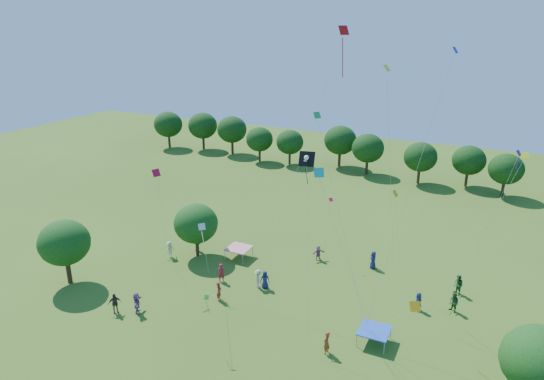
{
  "coord_description": "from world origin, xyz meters",
  "views": [
    {
      "loc": [
        14.2,
        -15.37,
        22.51
      ],
      "look_at": [
        0.0,
        14.0,
        11.0
      ],
      "focal_mm": 32.0,
      "sensor_mm": 36.0,
      "label": 1
    }
  ],
  "objects": [
    {
      "name": "near_tree_west",
      "position": [
        -19.08,
        11.43,
        3.97
      ],
      "size": [
        4.49,
        4.49,
        6.0
      ],
      "color": "#422B19",
      "rests_on": "ground"
    },
    {
      "name": "crowd_person_9",
      "position": [
        -13.96,
        19.39,
        0.85
      ],
      "size": [
        0.78,
        1.2,
        1.7
      ],
      "primitive_type": "imported",
      "rotation": [
        0.0,
        0.0,
        4.45
      ],
      "color": "beige",
      "rests_on": "ground"
    },
    {
      "name": "small_kite_11",
      "position": [
        -3.1,
        10.0,
        3.44
      ],
      "size": [
        2.36,
        5.13,
        3.0
      ],
      "color": "#298317"
    },
    {
      "name": "crowd_person_0",
      "position": [
        10.05,
        20.62,
        0.8
      ],
      "size": [
        0.81,
        0.89,
        1.59
      ],
      "primitive_type": "imported",
      "rotation": [
        0.0,
        0.0,
        2.2
      ],
      "color": "#1B234F",
      "rests_on": "ground"
    },
    {
      "name": "crowd_person_1",
      "position": [
        5.16,
        12.19,
        0.89
      ],
      "size": [
        0.53,
        0.73,
        1.78
      ],
      "primitive_type": "imported",
      "rotation": [
        0.0,
        0.0,
        4.54
      ],
      "color": "#97391B",
      "rests_on": "ground"
    },
    {
      "name": "treeline",
      "position": [
        -1.73,
        55.43,
        4.09
      ],
      "size": [
        88.01,
        8.77,
        6.77
      ],
      "color": "#422B19",
      "rests_on": "ground"
    },
    {
      "name": "small_kite_2",
      "position": [
        14.76,
        18.33,
        11.07
      ],
      "size": [
        4.17,
        0.72,
        13.27
      ],
      "color": "#CDE414"
    },
    {
      "name": "crowd_person_5",
      "position": [
        -10.37,
        10.35,
        0.9
      ],
      "size": [
        1.37,
        1.75,
        1.8
      ],
      "primitive_type": "imported",
      "rotation": [
        0.0,
        0.0,
        2.11
      ],
      "color": "#814C83",
      "rests_on": "ground"
    },
    {
      "name": "crowd_person_3",
      "position": [
        -3.33,
        18.09,
        0.87
      ],
      "size": [
        1.2,
        1.11,
        1.73
      ],
      "primitive_type": "imported",
      "rotation": [
        0.0,
        0.0,
        2.46
      ],
      "color": "#B1AE8D",
      "rests_on": "ground"
    },
    {
      "name": "small_kite_8",
      "position": [
        0.35,
        26.09,
        5.35
      ],
      "size": [
        0.47,
        0.96,
        5.05
      ],
      "color": "red"
    },
    {
      "name": "small_kite_1",
      "position": [
        10.72,
        9.82,
        6.5
      ],
      "size": [
        3.9,
        5.93,
        6.4
      ],
      "color": "orange"
    },
    {
      "name": "crowd_person_11",
      "position": [
        -0.4,
        25.34,
        0.76
      ],
      "size": [
        1.35,
        1.36,
        1.51
      ],
      "primitive_type": "imported",
      "rotation": [
        0.0,
        0.0,
        0.79
      ],
      "color": "#955781",
      "rests_on": "ground"
    },
    {
      "name": "small_kite_9",
      "position": [
        6.88,
        24.29,
        7.63
      ],
      "size": [
        0.93,
        1.85,
        7.48
      ],
      "color": "#DFB10B"
    },
    {
      "name": "crowd_person_12",
      "position": [
        -2.75,
        18.26,
        0.83
      ],
      "size": [
        0.93,
        0.77,
        1.66
      ],
      "primitive_type": "imported",
      "rotation": [
        0.0,
        0.0,
        0.48
      ],
      "color": "navy",
      "rests_on": "ground"
    },
    {
      "name": "tent_red_stripe",
      "position": [
        -7.69,
        22.3,
        1.04
      ],
      "size": [
        2.2,
        2.2,
        1.1
      ],
      "color": "red",
      "rests_on": "ground"
    },
    {
      "name": "tent_blue",
      "position": [
        7.9,
        14.86,
        1.04
      ],
      "size": [
        2.2,
        2.2,
        1.1
      ],
      "color": "blue",
      "rests_on": "ground"
    },
    {
      "name": "crowd_person_7",
      "position": [
        -5.38,
        14.83,
        0.84
      ],
      "size": [
        0.55,
        0.71,
        1.67
      ],
      "primitive_type": "imported",
      "rotation": [
        0.0,
        0.0,
        1.84
      ],
      "color": "maroon",
      "rests_on": "ground"
    },
    {
      "name": "small_kite_0",
      "position": [
        -12.34,
        16.49,
        8.95
      ],
      "size": [
        1.16,
        2.25,
        8.97
      ],
      "color": "red"
    },
    {
      "name": "crowd_person_13",
      "position": [
        -6.8,
        17.55,
        0.87
      ],
      "size": [
        0.77,
        0.73,
        1.74
      ],
      "primitive_type": "imported",
      "rotation": [
        0.0,
        0.0,
        0.65
      ],
      "color": "maroon",
      "rests_on": "ground"
    },
    {
      "name": "crowd_person_2",
      "position": [
        12.72,
        24.56,
        0.92
      ],
      "size": [
        1.0,
        0.98,
        1.84
      ],
      "primitive_type": "imported",
      "rotation": [
        0.0,
        0.0,
        5.52
      ],
      "color": "#235324",
      "rests_on": "ground"
    },
    {
      "name": "small_kite_5",
      "position": [
        15.08,
        24.0,
        10.65
      ],
      "size": [
        2.57,
        2.36,
        12.12
      ],
      "color": "#6B1686"
    },
    {
      "name": "crowd_person_10",
      "position": [
        -12.33,
        21.84,
        0.88
      ],
      "size": [
        1.14,
        0.8,
        1.77
      ],
      "primitive_type": "imported",
      "rotation": [
        0.0,
        0.0,
        5.93
      ],
      "color": "#453C37",
      "rests_on": "ground"
    },
    {
      "name": "near_tree_north",
      "position": [
        -11.68,
        20.9,
        3.5
      ],
      "size": [
        4.36,
        4.36,
        5.47
      ],
      "color": "#422B19",
      "rests_on": "ground"
    },
    {
      "name": "red_high_kite",
      "position": [
        1.89,
        19.86,
        18.21
      ],
      "size": [
        5.27,
        5.55,
        20.8
      ],
      "color": "red"
    },
    {
      "name": "crowd_person_6",
      "position": [
        4.92,
        26.01,
        0.88
      ],
      "size": [
        0.57,
        0.92,
        1.76
      ],
      "primitive_type": "imported",
      "rotation": [
        0.0,
        0.0,
        4.6
      ],
      "color": "#1A1B4D",
      "rests_on": "ground"
    },
    {
      "name": "small_kite_3",
      "position": [
        4.82,
        13.04,
        12.45
      ],
      "size": [
        3.73,
        2.32,
        15.85
      ],
      "color": "green"
    },
    {
      "name": "pirate_kite",
      "position": [
        2.27,
        14.85,
        13.08
      ],
      "size": [
        2.35,
        3.61,
        12.51
      ],
      "color": "black"
    },
    {
      "name": "small_kite_10",
      "position": [
        6.14,
        22.19,
        15.0
      ],
      "size": [
        1.37,
        4.27,
        18.06
      ],
      "color": "#A9CB12"
    },
    {
      "name": "small_kite_6",
      "position": [
        -7.64,
        16.11,
        5.34
      ],
      "size": [
        0.66,
        0.71,
        4.8
      ],
      "color": "silver"
    },
    {
      "name": "small_kite_7",
      "position": [
        5.06,
        11.84,
        11.44
      ],
      "size": [
        3.31,
        3.92,
        12.68
      ],
      "color": "#0AA396"
    },
    {
      "name": "crowd_person_8",
      "position": [
        12.7,
        21.56,
        0.87
      ],
      "size": [
        0.96,
        0.9,
        1.74
      ],
      "primitive_type": "imported",
      "rotation": [
        0.0,
        0.0,
        5.61
      ],
      "color": "#255223",
      "rests_on": "ground"
    },
    {
      "name": "crowd_person_4",
      "position": [
        -11.96,
        9.54,
        0.88
      ],
      "size": [
        1.02,
        1.09,
        1.76
      ],
      "primitive_type": "imported",
      "rotation": [
        0.0,
        0.0,
        0.88
      ],
      "color": "#372E2C",
      "rests_on": "ground"
    },
    {
      "name": "near_tree_east",
      "position": [
        18.2,
        12.44,
        3.67
      ],
      "size": [
        4.58,
        4.58,
        5.74
      ],
      "color": "#422B19",
      "rests_on": "ground"
    },
    {
      "name": "small_kite_4",
      "position": [
        9.97,
        13.29,
        14.22
      ],
      "size": [
        4.29,
        2.27,
        19.86
      ],
      "color": "#1228B7"
    }
  ]
}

